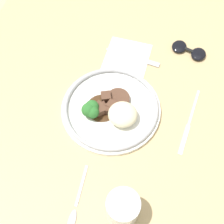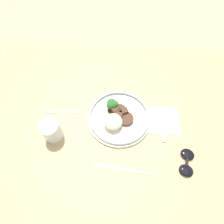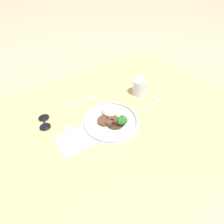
% 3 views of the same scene
% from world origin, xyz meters
% --- Properties ---
extents(ground_plane, '(8.00, 8.00, 0.00)m').
position_xyz_m(ground_plane, '(0.00, 0.00, 0.00)').
color(ground_plane, tan).
extents(dining_table, '(1.35, 0.97, 0.04)m').
position_xyz_m(dining_table, '(0.00, 0.00, 0.02)').
color(dining_table, tan).
rests_on(dining_table, ground).
extents(napkin, '(0.16, 0.14, 0.00)m').
position_xyz_m(napkin, '(-0.19, -0.01, 0.05)').
color(napkin, white).
rests_on(napkin, dining_table).
extents(plate, '(0.28, 0.28, 0.06)m').
position_xyz_m(plate, '(0.01, -0.01, 0.06)').
color(plate, white).
rests_on(plate, dining_table).
extents(juice_glass, '(0.08, 0.08, 0.09)m').
position_xyz_m(juice_glass, '(0.26, 0.08, 0.08)').
color(juice_glass, orange).
rests_on(juice_glass, dining_table).
extents(fork, '(0.03, 0.18, 0.00)m').
position_xyz_m(fork, '(-0.20, 0.02, 0.05)').
color(fork, silver).
rests_on(fork, napkin).
extents(knife, '(0.21, 0.03, 0.00)m').
position_xyz_m(knife, '(-0.01, 0.21, 0.05)').
color(knife, silver).
rests_on(knife, dining_table).
extents(spoon, '(0.17, 0.02, 0.01)m').
position_xyz_m(spoon, '(0.29, -0.03, 0.05)').
color(spoon, silver).
rests_on(spoon, dining_table).
extents(sunglasses, '(0.08, 0.12, 0.02)m').
position_xyz_m(sunglasses, '(-0.27, 0.17, 0.05)').
color(sunglasses, black).
rests_on(sunglasses, dining_table).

